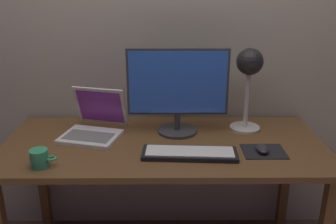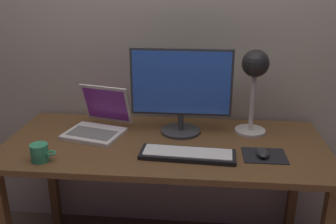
# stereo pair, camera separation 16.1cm
# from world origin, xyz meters

# --- Properties ---
(back_wall) EXTENTS (4.80, 0.06, 2.60)m
(back_wall) POSITION_xyz_m (0.00, 0.40, 1.30)
(back_wall) COLOR #B2A893
(back_wall) RESTS_ON ground
(desk) EXTENTS (1.60, 0.70, 0.74)m
(desk) POSITION_xyz_m (0.00, 0.00, 0.66)
(desk) COLOR brown
(desk) RESTS_ON ground
(monitor) EXTENTS (0.52, 0.21, 0.45)m
(monitor) POSITION_xyz_m (0.07, 0.13, 0.99)
(monitor) COLOR #38383A
(monitor) RESTS_ON desk
(keyboard_main) EXTENTS (0.45, 0.16, 0.03)m
(keyboard_main) POSITION_xyz_m (0.12, -0.15, 0.75)
(keyboard_main) COLOR black
(keyboard_main) RESTS_ON desk
(laptop) EXTENTS (0.35, 0.36, 0.24)m
(laptop) POSITION_xyz_m (-0.36, 0.11, 0.81)
(laptop) COLOR silver
(laptop) RESTS_ON desk
(desk_lamp) EXTENTS (0.16, 0.16, 0.44)m
(desk_lamp) POSITION_xyz_m (0.44, 0.17, 1.06)
(desk_lamp) COLOR beige
(desk_lamp) RESTS_ON desk
(mousepad) EXTENTS (0.20, 0.16, 0.00)m
(mousepad) POSITION_xyz_m (0.48, -0.11, 0.74)
(mousepad) COLOR black
(mousepad) RESTS_ON desk
(mouse) EXTENTS (0.06, 0.10, 0.03)m
(mouse) POSITION_xyz_m (0.46, -0.12, 0.76)
(mouse) COLOR #28282B
(mouse) RESTS_ON mousepad
(coffee_mug) EXTENTS (0.11, 0.08, 0.08)m
(coffee_mug) POSITION_xyz_m (-0.54, -0.25, 0.78)
(coffee_mug) COLOR #339966
(coffee_mug) RESTS_ON desk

